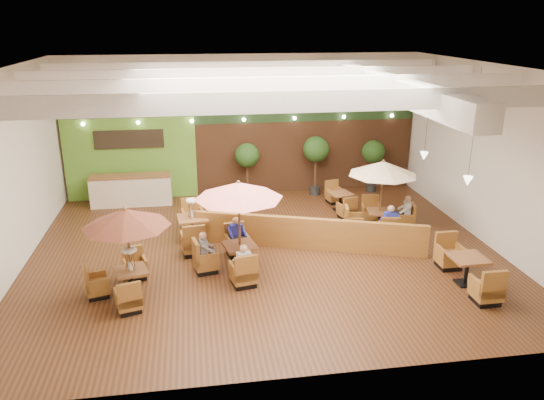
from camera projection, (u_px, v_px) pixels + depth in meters
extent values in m
plane|color=#381E0F|center=(265.00, 252.00, 16.16)|extent=(14.00, 14.00, 0.00)
cube|color=silver|center=(243.00, 126.00, 20.88)|extent=(14.00, 0.04, 5.50)
cube|color=silver|center=(310.00, 250.00, 9.66)|extent=(14.00, 0.04, 5.50)
cube|color=silver|center=(7.00, 175.00, 14.26)|extent=(0.04, 12.00, 5.50)
cube|color=silver|center=(490.00, 156.00, 16.28)|extent=(0.04, 12.00, 5.50)
cube|color=white|center=(264.00, 67.00, 14.38)|extent=(14.00, 12.00, 0.04)
cube|color=brown|center=(244.00, 155.00, 21.20)|extent=(13.90, 0.10, 3.20)
cube|color=#1E3819|center=(243.00, 119.00, 20.72)|extent=(13.90, 0.12, 0.35)
cube|color=#58912A|center=(131.00, 159.00, 20.51)|extent=(5.00, 0.08, 3.20)
cube|color=black|center=(129.00, 139.00, 20.17)|extent=(2.60, 0.08, 0.70)
cube|color=white|center=(386.00, 85.00, 15.06)|extent=(0.60, 11.00, 0.60)
cube|color=white|center=(291.00, 102.00, 10.75)|extent=(13.60, 0.12, 0.45)
cube|color=white|center=(271.00, 86.00, 13.28)|extent=(13.60, 0.12, 0.45)
cube|color=white|center=(258.00, 76.00, 15.71)|extent=(13.60, 0.12, 0.45)
cube|color=white|center=(248.00, 68.00, 18.23)|extent=(13.60, 0.12, 0.45)
cylinder|color=black|center=(474.00, 126.00, 14.80)|extent=(0.01, 0.01, 3.20)
cone|color=white|center=(468.00, 181.00, 15.32)|extent=(0.28, 0.28, 0.28)
cylinder|color=black|center=(428.00, 109.00, 17.60)|extent=(0.01, 0.01, 3.20)
cone|color=white|center=(424.00, 156.00, 18.12)|extent=(0.28, 0.28, 0.28)
sphere|color=#FFEAC6|center=(83.00, 124.00, 19.64)|extent=(0.14, 0.14, 0.14)
sphere|color=#FFEAC6|center=(138.00, 123.00, 19.93)|extent=(0.14, 0.14, 0.14)
sphere|color=#FFEAC6|center=(192.00, 121.00, 20.21)|extent=(0.14, 0.14, 0.14)
sphere|color=#FFEAC6|center=(244.00, 120.00, 20.50)|extent=(0.14, 0.14, 0.14)
sphere|color=#FFEAC6|center=(295.00, 118.00, 20.79)|extent=(0.14, 0.14, 0.14)
sphere|color=#FFEAC6|center=(344.00, 117.00, 21.08)|extent=(0.14, 0.14, 0.14)
sphere|color=#FFEAC6|center=(392.00, 116.00, 21.37)|extent=(0.14, 0.14, 0.14)
cube|color=beige|center=(131.00, 191.00, 20.12)|extent=(3.00, 0.70, 1.10)
cube|color=brown|center=(130.00, 176.00, 19.92)|extent=(3.00, 0.75, 0.06)
cube|color=brown|center=(307.00, 233.00, 16.27)|extent=(6.92, 2.54, 1.00)
cube|color=brown|center=(131.00, 271.00, 13.51)|extent=(0.96, 0.96, 0.05)
cylinder|color=black|center=(132.00, 282.00, 13.61)|extent=(0.09, 0.09, 0.60)
cube|color=black|center=(133.00, 293.00, 13.71)|extent=(0.51, 0.51, 0.04)
cube|color=brown|center=(129.00, 301.00, 12.82)|extent=(0.70, 0.70, 0.29)
cube|color=brown|center=(124.00, 296.00, 12.51)|extent=(0.57, 0.24, 0.64)
cube|color=brown|center=(117.00, 297.00, 12.66)|extent=(0.21, 0.50, 0.26)
cube|color=brown|center=(139.00, 292.00, 12.86)|extent=(0.21, 0.50, 0.26)
cube|color=black|center=(130.00, 309.00, 12.89)|extent=(0.62, 0.62, 0.13)
cube|color=brown|center=(135.00, 269.00, 14.44)|extent=(0.70, 0.70, 0.29)
cube|color=brown|center=(138.00, 256.00, 14.58)|extent=(0.57, 0.24, 0.64)
cube|color=brown|center=(144.00, 261.00, 14.49)|extent=(0.21, 0.50, 0.26)
cube|color=brown|center=(125.00, 265.00, 14.28)|extent=(0.21, 0.50, 0.26)
cube|color=black|center=(136.00, 276.00, 14.51)|extent=(0.62, 0.62, 0.13)
cube|color=brown|center=(97.00, 287.00, 13.51)|extent=(0.70, 0.70, 0.29)
cube|color=brown|center=(105.00, 278.00, 13.39)|extent=(0.24, 0.57, 0.64)
cube|color=brown|center=(95.00, 276.00, 13.68)|extent=(0.50, 0.21, 0.26)
cube|color=brown|center=(98.00, 285.00, 13.22)|extent=(0.50, 0.21, 0.26)
cube|color=black|center=(98.00, 294.00, 13.57)|extent=(0.62, 0.62, 0.13)
cylinder|color=brown|center=(129.00, 253.00, 13.35)|extent=(0.06, 0.06, 2.28)
cone|color=#502517|center=(126.00, 218.00, 13.04)|extent=(2.19, 2.19, 0.45)
sphere|color=brown|center=(125.00, 209.00, 12.96)|extent=(0.10, 0.10, 0.10)
cylinder|color=silver|center=(131.00, 266.00, 13.46)|extent=(0.10, 0.10, 0.22)
cube|color=brown|center=(240.00, 246.00, 14.83)|extent=(1.02, 1.02, 0.06)
cylinder|color=black|center=(240.00, 257.00, 14.94)|extent=(0.10, 0.10, 0.67)
cube|color=black|center=(240.00, 268.00, 15.06)|extent=(0.54, 0.54, 0.04)
cube|color=brown|center=(244.00, 275.00, 14.06)|extent=(0.74, 0.74, 0.33)
cube|color=brown|center=(242.00, 269.00, 13.71)|extent=(0.64, 0.23, 0.71)
cube|color=brown|center=(233.00, 270.00, 13.90)|extent=(0.19, 0.56, 0.28)
cube|color=brown|center=(254.00, 266.00, 14.09)|extent=(0.19, 0.56, 0.28)
cube|color=black|center=(244.00, 283.00, 14.14)|extent=(0.66, 0.66, 0.14)
cube|color=brown|center=(237.00, 246.00, 15.87)|extent=(0.74, 0.74, 0.33)
cube|color=brown|center=(238.00, 233.00, 16.02)|extent=(0.64, 0.23, 0.71)
cube|color=brown|center=(246.00, 238.00, 15.90)|extent=(0.19, 0.56, 0.28)
cube|color=brown|center=(227.00, 241.00, 15.71)|extent=(0.19, 0.56, 0.28)
cube|color=black|center=(237.00, 253.00, 15.94)|extent=(0.66, 0.66, 0.14)
cube|color=brown|center=(206.00, 262.00, 14.83)|extent=(0.74, 0.74, 0.33)
cube|color=brown|center=(215.00, 252.00, 14.72)|extent=(0.23, 0.64, 0.71)
cube|color=brown|center=(203.00, 251.00, 15.02)|extent=(0.56, 0.19, 0.28)
cube|color=brown|center=(208.00, 259.00, 14.50)|extent=(0.56, 0.19, 0.28)
cube|color=black|center=(206.00, 269.00, 14.90)|extent=(0.66, 0.66, 0.14)
cylinder|color=brown|center=(239.00, 228.00, 14.65)|extent=(0.06, 0.06, 2.54)
cone|color=#E4726E|center=(239.00, 190.00, 14.30)|extent=(2.44, 2.44, 0.45)
sphere|color=brown|center=(238.00, 182.00, 14.23)|extent=(0.10, 0.10, 0.10)
cube|color=brown|center=(380.00, 212.00, 17.60)|extent=(0.94, 0.94, 0.06)
cylinder|color=black|center=(379.00, 221.00, 17.70)|extent=(0.09, 0.09, 0.62)
cube|color=black|center=(379.00, 230.00, 17.81)|extent=(0.50, 0.50, 0.04)
cube|color=brown|center=(389.00, 233.00, 16.89)|extent=(0.69, 0.69, 0.30)
cube|color=brown|center=(394.00, 227.00, 16.58)|extent=(0.59, 0.21, 0.66)
cube|color=brown|center=(380.00, 227.00, 16.84)|extent=(0.18, 0.52, 0.26)
cube|color=brown|center=(398.00, 227.00, 16.81)|extent=(0.18, 0.52, 0.26)
cube|color=black|center=(388.00, 239.00, 16.96)|extent=(0.61, 0.61, 0.13)
cube|color=brown|center=(370.00, 213.00, 18.56)|extent=(0.69, 0.69, 0.30)
cube|color=brown|center=(367.00, 204.00, 18.69)|extent=(0.59, 0.21, 0.66)
cube|color=brown|center=(379.00, 209.00, 18.49)|extent=(0.18, 0.52, 0.26)
cube|color=brown|center=(363.00, 208.00, 18.51)|extent=(0.18, 0.52, 0.26)
cube|color=black|center=(370.00, 219.00, 18.63)|extent=(0.61, 0.61, 0.13)
cube|color=brown|center=(353.00, 224.00, 17.59)|extent=(0.69, 0.69, 0.30)
cube|color=brown|center=(360.00, 215.00, 17.58)|extent=(0.21, 0.59, 0.66)
cube|color=brown|center=(353.00, 216.00, 17.79)|extent=(0.52, 0.18, 0.26)
cube|color=brown|center=(354.00, 222.00, 17.27)|extent=(0.52, 0.18, 0.26)
cube|color=black|center=(353.00, 230.00, 17.66)|extent=(0.61, 0.61, 0.13)
cube|color=brown|center=(405.00, 221.00, 17.85)|extent=(0.69, 0.69, 0.30)
cube|color=brown|center=(399.00, 214.00, 17.68)|extent=(0.21, 0.59, 0.66)
cube|color=brown|center=(407.00, 219.00, 17.53)|extent=(0.52, 0.18, 0.26)
cube|color=brown|center=(404.00, 213.00, 18.05)|extent=(0.52, 0.18, 0.26)
cube|color=black|center=(404.00, 227.00, 17.92)|extent=(0.61, 0.61, 0.13)
cylinder|color=brown|center=(381.00, 197.00, 17.43)|extent=(0.06, 0.06, 2.36)
cone|color=beige|center=(383.00, 168.00, 17.11)|extent=(2.27, 2.27, 0.45)
sphere|color=brown|center=(383.00, 161.00, 17.03)|extent=(0.10, 0.10, 0.10)
cube|color=brown|center=(192.00, 218.00, 16.73)|extent=(1.02, 1.02, 0.06)
cylinder|color=black|center=(193.00, 229.00, 16.86)|extent=(0.11, 0.11, 0.71)
cube|color=black|center=(194.00, 240.00, 16.98)|extent=(0.54, 0.54, 0.04)
cube|color=brown|center=(194.00, 244.00, 15.92)|extent=(0.74, 0.74, 0.35)
cube|color=brown|center=(192.00, 238.00, 15.55)|extent=(0.68, 0.18, 0.76)
cube|color=brown|center=(183.00, 239.00, 15.77)|extent=(0.15, 0.60, 0.30)
cube|color=brown|center=(204.00, 237.00, 15.93)|extent=(0.15, 0.60, 0.30)
cube|color=black|center=(194.00, 252.00, 16.00)|extent=(0.66, 0.66, 0.15)
cube|color=brown|center=(193.00, 220.00, 17.84)|extent=(0.74, 0.74, 0.35)
cube|color=brown|center=(193.00, 208.00, 18.00)|extent=(0.68, 0.18, 0.76)
cube|color=brown|center=(202.00, 213.00, 17.85)|extent=(0.15, 0.60, 0.30)
cube|color=brown|center=(183.00, 215.00, 17.69)|extent=(0.15, 0.60, 0.30)
cube|color=black|center=(193.00, 227.00, 17.92)|extent=(0.66, 0.66, 0.15)
cylinder|color=silver|center=(192.00, 214.00, 16.69)|extent=(0.10, 0.10, 0.22)
cube|color=brown|center=(468.00, 258.00, 13.99)|extent=(0.90, 0.90, 0.06)
cylinder|color=black|center=(467.00, 271.00, 14.11)|extent=(0.11, 0.11, 0.69)
cube|color=black|center=(465.00, 283.00, 14.23)|extent=(0.48, 0.48, 0.04)
cube|color=brown|center=(486.00, 291.00, 13.20)|extent=(0.66, 0.66, 0.34)
cube|color=brown|center=(494.00, 285.00, 12.84)|extent=(0.65, 0.11, 0.74)
cube|color=brown|center=(476.00, 285.00, 13.08)|extent=(0.09, 0.58, 0.29)
cube|color=brown|center=(499.00, 283.00, 13.18)|extent=(0.09, 0.58, 0.29)
cube|color=black|center=(485.00, 300.00, 13.28)|extent=(0.58, 0.58, 0.15)
cube|color=brown|center=(449.00, 257.00, 15.07)|extent=(0.66, 0.66, 0.34)
cube|color=brown|center=(446.00, 243.00, 15.22)|extent=(0.65, 0.11, 0.74)
cube|color=brown|center=(460.00, 250.00, 15.04)|extent=(0.09, 0.58, 0.29)
cube|color=brown|center=(440.00, 251.00, 14.95)|extent=(0.09, 0.58, 0.29)
cube|color=black|center=(448.00, 265.00, 15.14)|extent=(0.58, 0.58, 0.15)
cube|color=brown|center=(341.00, 194.00, 19.51)|extent=(0.92, 0.92, 0.05)
cylinder|color=black|center=(340.00, 202.00, 19.61)|extent=(0.09, 0.09, 0.59)
cube|color=black|center=(340.00, 210.00, 19.71)|extent=(0.49, 0.49, 0.04)
cube|color=brown|center=(347.00, 211.00, 18.83)|extent=(0.67, 0.67, 0.29)
cube|color=brown|center=(347.00, 206.00, 18.53)|extent=(0.56, 0.22, 0.63)
cube|color=brown|center=(340.00, 207.00, 18.68)|extent=(0.19, 0.50, 0.25)
cube|color=brown|center=(353.00, 205.00, 18.87)|extent=(0.19, 0.50, 0.25)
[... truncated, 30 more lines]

